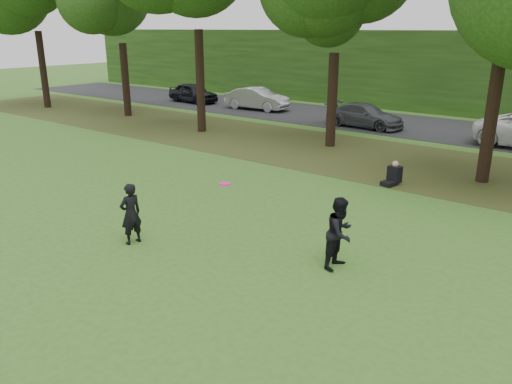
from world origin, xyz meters
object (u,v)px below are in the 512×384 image
player_right (340,233)px  seated_person (393,176)px  player_left (131,214)px  frisbee (225,184)px

player_right → seated_person: (-1.55, 6.65, -0.51)m
player_left → seated_person: player_left is taller
player_right → frisbee: bearing=118.0°
frisbee → seated_person: (0.78, 7.84, -1.50)m
player_right → seated_person: size_ratio=1.98×
player_left → frisbee: (2.39, 0.82, 1.03)m
player_left → seated_person: bearing=167.7°
player_left → seated_person: (3.17, 8.66, -0.47)m
frisbee → seated_person: frisbee is taller
player_left → frisbee: 2.73m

